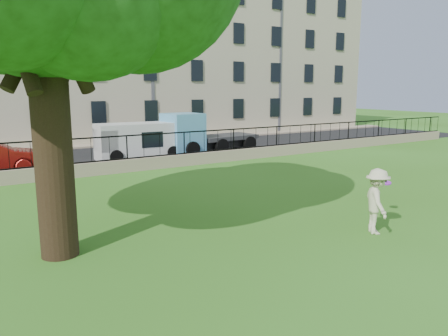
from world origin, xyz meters
TOP-DOWN VIEW (x-y plane):
  - ground at (0.00, 0.00)m, footprint 120.00×120.00m
  - retaining_wall at (0.00, 12.00)m, footprint 50.00×0.40m
  - iron_railing at (0.00, 12.00)m, footprint 50.00×0.05m
  - street at (0.00, 16.70)m, footprint 60.00×9.00m
  - sidewalk at (0.00, 21.90)m, footprint 60.00×1.40m
  - building_row at (0.00, 27.57)m, footprint 56.40×10.40m
  - man at (2.50, -0.10)m, footprint 1.18×1.32m
  - frisbee at (4.00, 0.74)m, footprint 0.34×0.34m
  - white_van at (2.00, 15.40)m, footprint 4.80×2.10m
  - blue_truck at (6.50, 15.40)m, footprint 5.97×2.58m

SIDE VIEW (x-z plane):
  - ground at x=0.00m, z-range 0.00..0.00m
  - street at x=0.00m, z-range 0.00..0.01m
  - sidewalk at x=0.00m, z-range 0.00..0.12m
  - retaining_wall at x=0.00m, z-range 0.00..0.60m
  - man at x=2.50m, z-range 0.00..1.78m
  - white_van at x=2.00m, z-range 0.00..1.98m
  - frisbee at x=4.00m, z-range 1.00..1.13m
  - iron_railing at x=0.00m, z-range 0.59..1.72m
  - blue_truck at x=6.50m, z-range 0.00..2.44m
  - building_row at x=0.00m, z-range 0.02..13.82m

